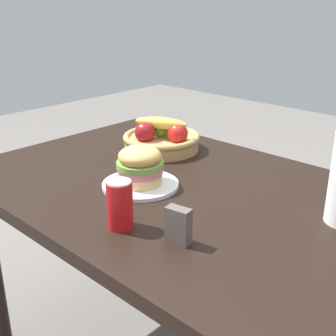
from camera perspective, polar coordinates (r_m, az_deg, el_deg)
dining_table at (r=1.40m, az=1.92°, el=-6.28°), size 1.40×0.90×0.75m
plate at (r=1.36m, az=-3.56°, el=-2.15°), size 0.24×0.24×0.01m
sandwich at (r=1.34m, az=-3.62°, el=0.40°), size 0.14×0.14×0.12m
soda_can at (r=1.11m, az=-6.21°, el=-4.70°), size 0.07×0.07×0.13m
fruit_basket at (r=1.67m, az=-0.86°, el=3.82°), size 0.29×0.29×0.14m
napkin_holder at (r=1.05m, az=1.34°, el=-7.41°), size 0.06×0.04×0.09m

